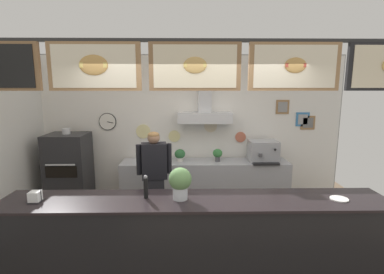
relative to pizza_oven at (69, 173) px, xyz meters
name	(u,v)px	position (x,y,z in m)	size (l,w,h in m)	color
ground_plane	(194,265)	(2.23, -1.72, -0.72)	(6.94, 6.94, 0.00)	brown
back_wall_assembly	(193,126)	(2.25, 0.32, 0.81)	(5.78, 2.44, 2.85)	gray
service_counter	(195,240)	(2.23, -1.99, -0.22)	(4.39, 0.67, 1.00)	black
back_prep_counter	(205,184)	(2.47, 0.10, -0.28)	(3.08, 0.56, 0.89)	#A3A5AD
pizza_oven	(69,173)	(0.00, 0.00, 0.00)	(0.70, 0.67, 1.53)	#232326
shop_worker	(155,179)	(1.64, -0.83, 0.14)	(0.53, 0.28, 1.59)	#232328
espresso_machine	(263,151)	(3.54, 0.08, 0.36)	(0.52, 0.50, 0.39)	#A3A5AD
potted_sage	(218,154)	(2.70, 0.09, 0.32)	(0.18, 0.18, 0.24)	#4C4C51
potted_basil	(180,155)	(2.01, 0.14, 0.29)	(0.20, 0.20, 0.22)	beige
condiment_plate	(339,199)	(3.86, -2.02, 0.29)	(0.20, 0.20, 0.01)	white
basil_vase	(180,182)	(2.06, -1.97, 0.48)	(0.26, 0.26, 0.37)	silver
pepper_grinder	(146,187)	(1.67, -1.94, 0.42)	(0.05, 0.05, 0.27)	black
napkin_holder	(35,197)	(0.46, -2.02, 0.34)	(0.14, 0.13, 0.14)	#262628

